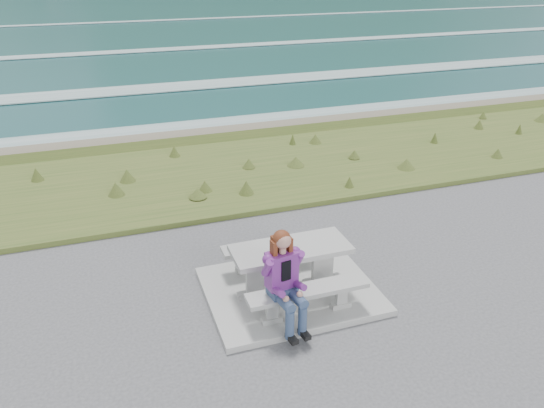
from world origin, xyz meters
name	(u,v)px	position (x,y,z in m)	size (l,w,h in m)	color
concrete_slab	(290,291)	(0.00, 0.00, 0.05)	(2.60, 2.10, 0.10)	#9B9A96
picnic_table	(291,256)	(0.00, 0.00, 0.68)	(1.80, 0.75, 0.75)	#9B9A96
bench_landward	(308,294)	(0.00, -0.70, 0.45)	(1.80, 0.35, 0.45)	#9B9A96
bench_seaward	(276,247)	(0.00, 0.70, 0.45)	(1.80, 0.35, 0.45)	#9B9A96
grass_verge	(216,177)	(0.00, 5.00, 0.00)	(160.00, 4.50, 0.22)	#3A5720
shore_drop	(193,140)	(0.00, 7.90, 0.00)	(160.00, 0.80, 2.20)	#6C6551
ocean	(137,77)	(0.00, 25.09, -1.74)	(1600.00, 1600.00, 0.09)	#1E5356
seated_woman	(287,294)	(-0.37, -0.84, 0.63)	(0.51, 0.77, 1.44)	navy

